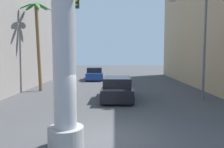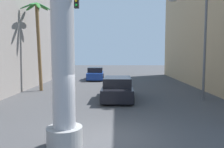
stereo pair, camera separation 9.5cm
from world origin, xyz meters
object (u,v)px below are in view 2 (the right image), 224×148
Objects in this scene: neon_sign_pole at (62,2)px; traffic_light_mast at (23,28)px; street_lamp at (199,38)px; palm_tree_mid_left at (38,31)px; car_lead at (117,89)px; car_far at (95,74)px.

traffic_light_mast is (-3.25, 4.53, -0.29)m from neon_sign_pole.
neon_sign_pole is 1.52× the size of street_lamp.
palm_tree_mid_left is (-12.32, 3.77, 0.86)m from street_lamp.
street_lamp is (7.36, 7.84, -0.55)m from neon_sign_pole.
neon_sign_pole reaches higher than traffic_light_mast.
car_lead is 0.64× the size of palm_tree_mid_left.
street_lamp is at bearing -17.03° from palm_tree_mid_left.
traffic_light_mast is 16.16m from car_far.
palm_tree_mid_left reaches higher than car_far.
palm_tree_mid_left is at bearing 113.10° from neon_sign_pole.
car_far is at bearing 102.62° from car_lead.
neon_sign_pole is 1.64× the size of traffic_light_mast.
street_lamp is 1.49× the size of car_far.
neon_sign_pole is 1.41× the size of palm_tree_mid_left.
street_lamp is at bearing 46.78° from neon_sign_pole.
street_lamp is 15.14m from car_far.
car_lead is (5.09, 3.55, -3.80)m from traffic_light_mast.
car_far is (-0.84, 20.06, -4.10)m from neon_sign_pole.
car_lead is 12.27m from car_far.
traffic_light_mast is (-10.61, -3.30, 0.26)m from street_lamp.
palm_tree_mid_left reaches higher than car_lead.
car_far is at bearing 81.18° from traffic_light_mast.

